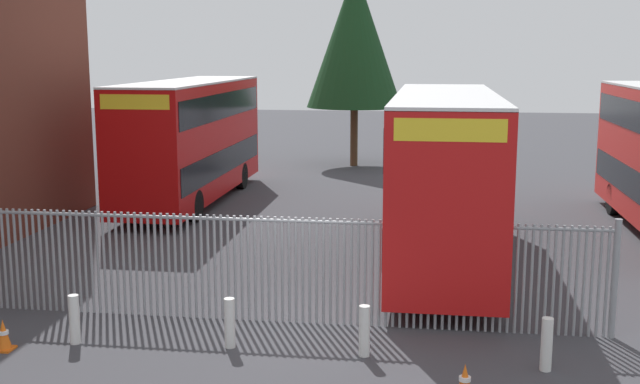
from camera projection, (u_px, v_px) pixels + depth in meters
name	position (u px, v px, depth m)	size (l,w,h in m)	color
ground_plane	(339.00, 234.00, 23.94)	(100.00, 100.00, 0.00)	#3D3D42
palisade_fence	(232.00, 264.00, 16.11)	(15.18, 0.14, 2.35)	gray
double_decker_bus_near_gate	(444.00, 170.00, 20.41)	(2.54, 10.81, 4.42)	red
double_decker_bus_behind_fence_left	(191.00, 136.00, 28.63)	(2.54, 10.81, 4.42)	#B70C0C
bollard_near_left	(74.00, 319.00, 14.89)	(0.20, 0.20, 0.95)	silver
bollard_center_front	(230.00, 323.00, 14.69)	(0.20, 0.20, 0.95)	silver
bollard_near_right	(364.00, 331.00, 14.27)	(0.20, 0.20, 0.95)	silver
bollard_far_right	(547.00, 344.00, 13.62)	(0.20, 0.20, 0.95)	silver
traffic_cone_by_gate	(3.00, 335.00, 14.59)	(0.34, 0.34, 0.59)	orange
traffic_cone_mid_forecourt	(465.00, 382.00, 12.53)	(0.34, 0.34, 0.59)	orange
tree_tall_back	(355.00, 38.00, 37.17)	(4.55, 4.55, 9.33)	#4C3823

